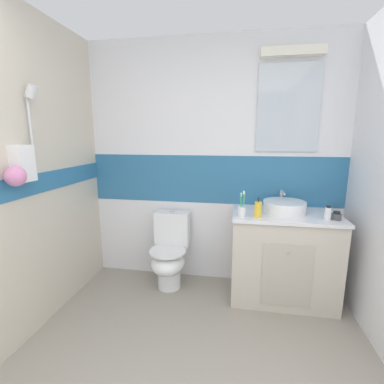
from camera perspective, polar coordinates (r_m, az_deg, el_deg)
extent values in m
cube|color=gray|center=(2.25, 0.32, -32.38)|extent=(3.20, 3.48, 0.04)
cube|color=white|center=(3.07, 4.22, -9.81)|extent=(3.20, 0.10, 0.85)
cube|color=teal|center=(2.89, 4.41, 2.71)|extent=(3.20, 0.10, 0.50)
cube|color=white|center=(2.89, 4.69, 19.12)|extent=(3.20, 0.10, 1.15)
cube|color=silver|center=(2.83, 19.49, 16.20)|extent=(0.57, 0.02, 0.81)
cube|color=white|center=(2.88, 20.34, 25.86)|extent=(0.56, 0.10, 0.08)
cube|color=beige|center=(2.29, -35.18, 2.09)|extent=(0.10, 3.48, 2.50)
cube|color=teal|center=(2.27, -34.02, 0.28)|extent=(0.01, 3.48, 0.16)
cube|color=white|center=(2.29, -31.90, 5.10)|extent=(0.10, 0.14, 0.26)
cylinder|color=silver|center=(2.40, -30.69, 11.53)|extent=(0.02, 0.02, 0.51)
cylinder|color=silver|center=(2.39, -30.58, 17.66)|extent=(0.10, 0.07, 0.11)
sphere|color=pink|center=(2.18, -32.98, 2.77)|extent=(0.14, 0.14, 0.14)
cube|color=beige|center=(2.81, 18.41, -12.88)|extent=(0.94, 0.54, 0.82)
cube|color=white|center=(2.65, 19.03, -4.57)|extent=(0.96, 0.56, 0.03)
cube|color=#B6AD9F|center=(2.58, 19.26, -16.20)|extent=(0.42, 0.01, 0.57)
cylinder|color=silver|center=(2.48, 19.64, -12.16)|extent=(0.02, 0.02, 0.03)
cylinder|color=white|center=(2.67, 18.74, -2.94)|extent=(0.39, 0.39, 0.11)
cylinder|color=#AFB1BA|center=(2.66, 18.80, -1.96)|extent=(0.32, 0.32, 0.01)
cylinder|color=silver|center=(2.88, 18.11, -1.28)|extent=(0.03, 0.03, 0.16)
cylinder|color=silver|center=(2.76, 18.52, -0.12)|extent=(0.02, 0.17, 0.02)
cylinder|color=white|center=(2.99, -4.80, -17.59)|extent=(0.24, 0.24, 0.18)
ellipsoid|color=white|center=(2.86, -5.08, -14.47)|extent=(0.34, 0.42, 0.22)
cylinder|color=white|center=(2.81, -5.13, -12.24)|extent=(0.37, 0.37, 0.02)
cube|color=white|center=(2.94, -4.13, -7.59)|extent=(0.36, 0.17, 0.36)
cylinder|color=silver|center=(2.88, -4.18, -4.04)|extent=(0.04, 0.04, 0.02)
cylinder|color=white|center=(2.45, 10.37, -4.02)|extent=(0.07, 0.07, 0.09)
cylinder|color=#338CD8|center=(2.44, 10.67, -2.23)|extent=(0.01, 0.04, 0.19)
cube|color=white|center=(2.42, 10.75, -0.06)|extent=(0.01, 0.02, 0.03)
cylinder|color=#3FB259|center=(2.42, 10.19, -2.52)|extent=(0.02, 0.03, 0.17)
cube|color=white|center=(2.40, 10.26, -0.54)|extent=(0.01, 0.02, 0.03)
cylinder|color=#3FB259|center=(2.43, 10.75, -2.31)|extent=(0.02, 0.03, 0.19)
cube|color=white|center=(2.41, 10.83, -0.17)|extent=(0.01, 0.02, 0.03)
cylinder|color=yellow|center=(2.45, 13.64, -3.57)|extent=(0.06, 0.06, 0.14)
cylinder|color=#262626|center=(2.43, 13.74, -1.60)|extent=(0.01, 0.01, 0.04)
cylinder|color=#262626|center=(2.41, 13.77, -1.25)|extent=(0.01, 0.02, 0.01)
cylinder|color=white|center=(2.58, 26.54, -4.08)|extent=(0.05, 0.05, 0.11)
cylinder|color=black|center=(2.56, 26.66, -2.73)|extent=(0.04, 0.04, 0.02)
cylinder|color=#4C4C51|center=(2.62, 27.98, -4.59)|extent=(0.08, 0.08, 0.05)
cylinder|color=black|center=(2.61, 28.06, -3.83)|extent=(0.05, 0.05, 0.02)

